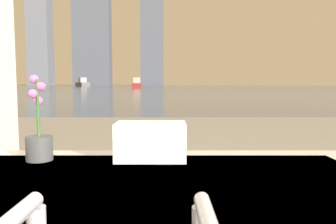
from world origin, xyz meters
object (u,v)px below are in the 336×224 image
at_px(faucet_far, 205,215).
at_px(harbor_boat_0, 137,84).
at_px(towel_stack, 151,141).
at_px(faucet_near, 25,215).
at_px(potted_orchid, 39,139).

bearing_deg(faucet_far, harbor_boat_0, 95.57).
height_order(faucet_far, towel_stack, towel_stack).
xyz_separation_m(faucet_near, towel_stack, (0.23, 0.72, 0.03)).
height_order(faucet_near, harbor_boat_0, harbor_boat_0).
distance_m(faucet_far, potted_orchid, 0.94).
bearing_deg(potted_orchid, harbor_boat_0, 94.97).
relative_size(faucet_far, towel_stack, 0.65).
xyz_separation_m(faucet_far, harbor_boat_0, (-5.17, 53.06, 0.07)).
distance_m(potted_orchid, harbor_boat_0, 52.56).
height_order(faucet_far, harbor_boat_0, harbor_boat_0).
bearing_deg(harbor_boat_0, towel_stack, -84.52).
bearing_deg(potted_orchid, towel_stack, 1.56).
bearing_deg(potted_orchid, faucet_far, -48.49).
bearing_deg(faucet_near, harbor_boat_0, 95.16).
bearing_deg(harbor_boat_0, faucet_near, -84.84).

